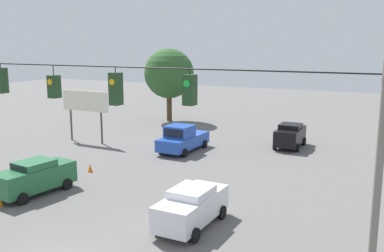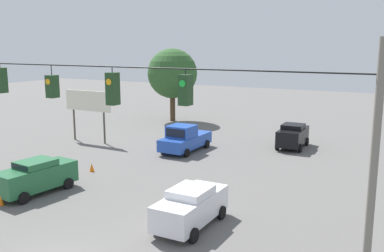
{
  "view_description": "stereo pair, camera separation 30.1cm",
  "coord_description": "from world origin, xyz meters",
  "views": [
    {
      "loc": [
        -11.13,
        10.16,
        8.08
      ],
      "look_at": [
        -1.38,
        -8.36,
        4.16
      ],
      "focal_mm": 40.0,
      "sensor_mm": 36.0,
      "label": 1
    },
    {
      "loc": [
        -11.4,
        10.02,
        8.08
      ],
      "look_at": [
        -1.38,
        -8.36,
        4.16
      ],
      "focal_mm": 40.0,
      "sensor_mm": 36.0,
      "label": 2
    }
  ],
  "objects": [
    {
      "name": "pickup_truck_blue_withflow_far",
      "position": [
        4.63,
        -18.2,
        0.98
      ],
      "size": [
        2.29,
        5.11,
        2.12
      ],
      "color": "#234CB2",
      "rests_on": "ground_plane"
    },
    {
      "name": "traffic_cone_nearest",
      "position": [
        7.27,
        -3.64,
        0.28
      ],
      "size": [
        0.32,
        0.32,
        0.55
      ],
      "primitive_type": "cone",
      "color": "orange",
      "rests_on": "ground_plane"
    },
    {
      "name": "traffic_cone_fourth",
      "position": [
        7.26,
        -10.51,
        0.28
      ],
      "size": [
        0.32,
        0.32,
        0.55
      ],
      "primitive_type": "cone",
      "color": "orange",
      "rests_on": "ground_plane"
    },
    {
      "name": "traffic_cone_second",
      "position": [
        7.27,
        -6.01,
        0.28
      ],
      "size": [
        0.32,
        0.32,
        0.55
      ],
      "primitive_type": "cone",
      "color": "orange",
      "rests_on": "ground_plane"
    },
    {
      "name": "tree_horizon_left",
      "position": [
        12.58,
        -29.57,
        5.15
      ],
      "size": [
        5.35,
        5.35,
        7.85
      ],
      "color": "#4C3823",
      "rests_on": "ground_plane"
    },
    {
      "name": "sedan_black_oncoming_deep",
      "position": [
        -2.43,
        -23.4,
        1.0
      ],
      "size": [
        2.14,
        4.06,
        1.92
      ],
      "color": "black",
      "rests_on": "ground_plane"
    },
    {
      "name": "overhead_signal_span",
      "position": [
        0.01,
        -0.72,
        5.38
      ],
      "size": [
        21.2,
        0.38,
        8.3
      ],
      "color": "slate",
      "rests_on": "ground_plane"
    },
    {
      "name": "traffic_cone_third",
      "position": [
        7.25,
        -8.28,
        0.28
      ],
      "size": [
        0.32,
        0.32,
        0.55
      ],
      "primitive_type": "cone",
      "color": "orange",
      "rests_on": "ground_plane"
    },
    {
      "name": "sedan_green_parked_shoulder",
      "position": [
        7.09,
        -5.85,
        0.99
      ],
      "size": [
        2.3,
        4.6,
        1.89
      ],
      "color": "#236038",
      "rests_on": "ground_plane"
    },
    {
      "name": "roadside_billboard",
      "position": [
        13.55,
        -17.32,
        3.25
      ],
      "size": [
        4.79,
        0.16,
        4.37
      ],
      "color": "#4C473D",
      "rests_on": "ground_plane"
    },
    {
      "name": "sedan_white_crossing_near",
      "position": [
        -2.59,
        -6.04,
        0.95
      ],
      "size": [
        2.0,
        4.36,
        1.82
      ],
      "color": "silver",
      "rests_on": "ground_plane"
    }
  ]
}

